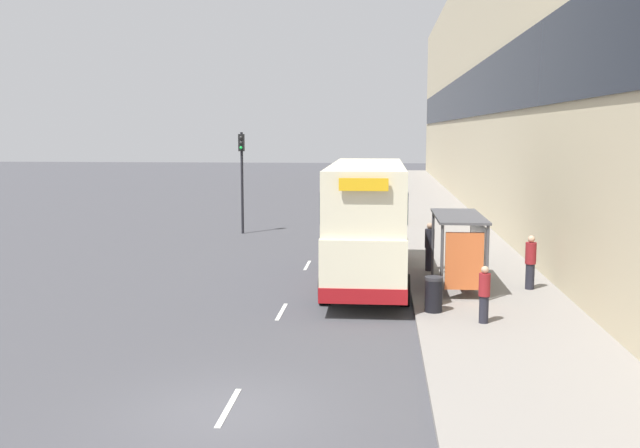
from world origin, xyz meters
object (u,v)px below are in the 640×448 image
at_px(bus_shelter, 464,238).
at_px(litter_bin, 434,294).
at_px(pedestrian_at_shelter, 430,246).
at_px(pedestrian_2, 530,262).
at_px(car_1, 370,182).
at_px(traffic_light_far_kerb, 242,166).
at_px(double_decker_bus_near, 367,221).
at_px(car_2, 383,210).
at_px(pedestrian_1, 484,294).
at_px(car_0, 370,177).

distance_m(bus_shelter, litter_bin, 3.60).
distance_m(pedestrian_at_shelter, pedestrian_2, 4.35).
bearing_deg(pedestrian_at_shelter, pedestrian_2, -43.18).
height_order(car_1, traffic_light_far_kerb, traffic_light_far_kerb).
distance_m(double_decker_bus_near, pedestrian_2, 5.77).
relative_size(car_1, pedestrian_2, 2.24).
relative_size(double_decker_bus_near, traffic_light_far_kerb, 1.91).
relative_size(car_1, car_2, 0.98).
distance_m(car_1, pedestrian_at_shelter, 37.27).
bearing_deg(traffic_light_far_kerb, car_1, 76.79).
bearing_deg(traffic_light_far_kerb, bus_shelter, -52.69).
height_order(car_1, pedestrian_1, pedestrian_1).
height_order(car_2, pedestrian_at_shelter, pedestrian_at_shelter).
bearing_deg(bus_shelter, pedestrian_1, -88.93).
relative_size(car_0, pedestrian_at_shelter, 2.08).
height_order(car_2, traffic_light_far_kerb, traffic_light_far_kerb).
distance_m(car_0, pedestrian_at_shelter, 44.51).
distance_m(bus_shelter, traffic_light_far_kerb, 16.87).
distance_m(car_0, pedestrian_1, 52.03).
relative_size(bus_shelter, pedestrian_at_shelter, 2.28).
distance_m(bus_shelter, pedestrian_1, 4.39).
relative_size(pedestrian_1, litter_bin, 1.53).
xyz_separation_m(bus_shelter, pedestrian_1, (0.08, -4.30, -0.91)).
height_order(car_1, car_2, car_1).
xyz_separation_m(car_2, pedestrian_at_shelter, (1.72, -14.89, 0.26)).
distance_m(car_1, pedestrian_1, 44.79).
relative_size(car_0, traffic_light_far_kerb, 0.71).
distance_m(pedestrian_at_shelter, litter_bin, 6.35).
height_order(bus_shelter, pedestrian_2, bus_shelter).
bearing_deg(traffic_light_far_kerb, pedestrian_1, -59.84).
relative_size(pedestrian_1, traffic_light_far_kerb, 0.30).
distance_m(bus_shelter, pedestrian_2, 2.39).
bearing_deg(car_2, pedestrian_2, -74.68).
xyz_separation_m(pedestrian_2, traffic_light_far_kerb, (-12.41, 13.16, 2.53)).
bearing_deg(pedestrian_1, traffic_light_far_kerb, 120.16).
xyz_separation_m(bus_shelter, car_0, (-3.95, 47.57, -1.01)).
bearing_deg(bus_shelter, pedestrian_at_shelter, 106.45).
distance_m(car_1, pedestrian_2, 40.59).
height_order(bus_shelter, pedestrian_1, bus_shelter).
bearing_deg(car_1, bus_shelter, -84.56).
xyz_separation_m(bus_shelter, double_decker_bus_near, (-3.30, 1.25, 0.41)).
xyz_separation_m(double_decker_bus_near, pedestrian_1, (3.38, -5.55, -1.32)).
height_order(double_decker_bus_near, car_2, double_decker_bus_near).
xyz_separation_m(bus_shelter, traffic_light_far_kerb, (-10.17, 13.35, 1.73)).
bearing_deg(traffic_light_far_kerb, car_2, 32.06).
bearing_deg(litter_bin, car_2, 93.86).
bearing_deg(double_decker_bus_near, pedestrian_1, -58.67).
relative_size(double_decker_bus_near, car_2, 2.48).
distance_m(bus_shelter, double_decker_bus_near, 3.55).
bearing_deg(pedestrian_1, pedestrian_2, 64.29).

